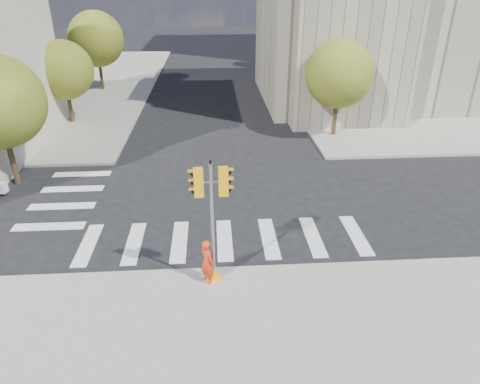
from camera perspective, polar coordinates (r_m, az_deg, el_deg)
name	(u,v)px	position (r m, az deg, el deg)	size (l,w,h in m)	color
ground	(225,215)	(19.03, -1.98, -3.08)	(160.00, 160.00, 0.00)	black
sidewalk_far_right	(413,80)	(48.08, 22.10, 13.64)	(28.00, 40.00, 0.15)	gray
sidewalk_far_left	(7,86)	(47.72, -28.62, 12.28)	(28.00, 40.00, 0.15)	gray
civic_building	(413,8)	(39.12, 22.05, 21.80)	(26.00, 16.00, 19.39)	#A29980
tree_lw_mid	(63,70)	(32.62, -22.48, 14.78)	(4.00, 4.00, 5.77)	#382616
tree_lw_far	(96,39)	(42.02, -18.65, 18.76)	(4.80, 4.80, 6.95)	#382616
tree_re_near	(339,74)	(28.19, 13.09, 15.05)	(4.20, 4.20, 6.16)	#382616
tree_re_mid	(302,42)	(39.64, 8.25, 19.13)	(4.60, 4.60, 6.66)	#382616
tree_re_far	(281,32)	(51.42, 5.45, 20.44)	(4.00, 4.00, 5.88)	#382616
lamp_near	(331,55)	(32.02, 12.10, 17.45)	(0.35, 0.18, 8.11)	black
lamp_far	(295,32)	(45.55, 7.37, 20.44)	(0.35, 0.18, 8.11)	black
traffic_signal	(213,233)	(13.99, -3.65, -5.49)	(1.07, 0.56, 4.42)	orange
photographer	(207,261)	(14.51, -4.42, -9.20)	(0.60, 0.39, 1.63)	red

